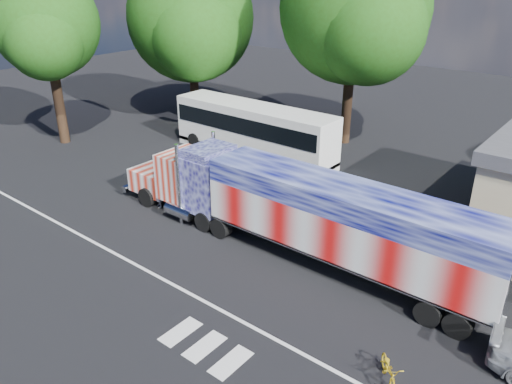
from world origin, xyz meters
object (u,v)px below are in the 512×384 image
Objects in this scene: coach_bus at (254,130)px; tree_nw_a at (192,19)px; bicycle at (389,371)px; tree_w_a at (46,25)px; semi_truck at (296,210)px; tree_n_mid at (356,9)px; woman at (158,193)px.

coach_bus is 0.92× the size of tree_nw_a.
bicycle is 30.36m from tree_w_a.
tree_w_a is (-28.58, 6.64, 7.81)m from bicycle.
semi_truck is at bearing -33.46° from tree_nw_a.
coach_bus is at bearing 137.33° from semi_truck.
bicycle is 0.13× the size of tree_nw_a.
tree_nw_a is at bearing -167.09° from tree_n_mid.
tree_n_mid is (-5.81, 14.97, 7.07)m from semi_truck.
tree_w_a is (-12.51, -6.54, 6.44)m from coach_bus.
woman is (1.00, -9.35, -0.98)m from coach_bus.
woman is 0.13× the size of tree_nw_a.
bicycle is (6.67, -4.51, -1.73)m from semi_truck.
tree_w_a is (-3.60, -9.98, 0.14)m from tree_nw_a.
tree_nw_a is at bearing 108.22° from bicycle.
tree_nw_a is 1.10× the size of tree_w_a.
tree_w_a is (-13.51, 2.81, 7.42)m from woman.
coach_bus is at bearing -21.08° from tree_nw_a.
tree_nw_a is (-24.99, 16.62, 7.67)m from bicycle.
bicycle is (15.07, -3.83, -0.39)m from woman.
bicycle is 30.97m from tree_nw_a.
coach_bus is 1.01× the size of tree_w_a.
semi_truck is 22.74m from tree_nw_a.
semi_truck is 8.54m from woman.
tree_w_a is 20.62m from tree_n_mid.
tree_w_a is at bearing -109.83° from tree_nw_a.
tree_w_a is (-21.91, 2.13, 6.08)m from semi_truck.
coach_bus is (-9.41, 8.67, -0.36)m from semi_truck.
tree_n_mid is at bearing 102.64° from woman.
tree_w_a reaches higher than coach_bus.
tree_w_a is at bearing -152.39° from coach_bus.
woman is at bearing -11.75° from tree_w_a.
bicycle is at bearing -13.08° from tree_w_a.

